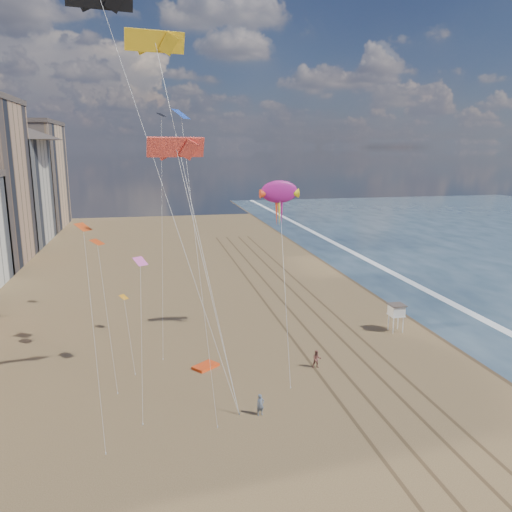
# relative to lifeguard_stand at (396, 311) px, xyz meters

# --- Properties ---
(ground) EXTENTS (260.00, 260.00, 0.00)m
(ground) POSITION_rel_lifeguard_stand_xyz_m (-10.88, -26.11, -2.45)
(ground) COLOR brown
(ground) RESTS_ON ground
(wet_sand) EXTENTS (260.00, 260.00, 0.00)m
(wet_sand) POSITION_rel_lifeguard_stand_xyz_m (8.12, 13.89, -2.45)
(wet_sand) COLOR #42301E
(wet_sand) RESTS_ON ground
(foam) EXTENTS (260.00, 260.00, 0.00)m
(foam) POSITION_rel_lifeguard_stand_xyz_m (12.32, 13.89, -2.45)
(foam) COLOR white
(foam) RESTS_ON ground
(tracks) EXTENTS (7.68, 120.00, 0.01)m
(tracks) POSITION_rel_lifeguard_stand_xyz_m (-8.33, 3.89, -2.45)
(tracks) COLOR brown
(tracks) RESTS_ON ground
(lifeguard_stand) EXTENTS (1.76, 1.76, 3.18)m
(lifeguard_stand) POSITION_rel_lifeguard_stand_xyz_m (0.00, 0.00, 0.00)
(lifeguard_stand) COLOR silver
(lifeguard_stand) RESTS_ON ground
(grounded_kite) EXTENTS (2.73, 2.57, 0.26)m
(grounded_kite) POSITION_rel_lifeguard_stand_xyz_m (-22.13, -5.11, -2.32)
(grounded_kite) COLOR #FF4715
(grounded_kite) RESTS_ON ground
(show_kite) EXTENTS (4.21, 6.62, 19.45)m
(show_kite) POSITION_rel_lifeguard_stand_xyz_m (-13.37, 1.48, 13.40)
(show_kite) COLOR #A5197C
(show_kite) RESTS_ON ground
(kite_flyer_a) EXTENTS (0.70, 0.53, 1.73)m
(kite_flyer_a) POSITION_rel_lifeguard_stand_xyz_m (-18.89, -14.54, -1.59)
(kite_flyer_a) COLOR slate
(kite_flyer_a) RESTS_ON ground
(kite_flyer_b) EXTENTS (0.95, 0.79, 1.77)m
(kite_flyer_b) POSITION_rel_lifeguard_stand_xyz_m (-11.85, -7.36, -1.57)
(kite_flyer_b) COLOR #8D5147
(kite_flyer_b) RESTS_ON ground
(parafoils) EXTENTS (10.40, 11.13, 13.83)m
(parafoils) POSITION_rel_lifeguard_stand_xyz_m (-26.98, -3.70, 26.08)
(parafoils) COLOR black
(parafoils) RESTS_ON ground
(small_kites) EXTENTS (10.11, 16.94, 20.30)m
(small_kites) POSITION_rel_lifeguard_stand_xyz_m (-28.08, -1.69, 12.98)
(small_kites) COLOR black
(small_kites) RESTS_ON ground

